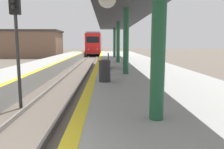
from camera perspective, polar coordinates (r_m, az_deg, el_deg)
The scene contains 6 objects.
train at distance 50.04m, azimuth -4.38°, elevation 7.97°, with size 2.88×20.96×4.55m.
signal_near at distance 8.81m, azimuth -23.80°, elevation 11.46°, with size 0.36×0.31×4.38m.
station_canopy at distance 14.48m, azimuth 2.42°, elevation 14.92°, with size 3.24×26.82×3.45m.
trash_bin at distance 8.80m, azimuth -1.93°, elevation 0.91°, with size 0.49×0.49×0.86m.
bench at distance 13.56m, azimuth -1.49°, elevation 3.74°, with size 0.44×1.94×0.92m.
station_building at distance 41.27m, azimuth -19.83°, elevation 7.56°, with size 9.63×6.61×4.71m.
Camera 1 is at (2.21, -2.41, 2.46)m, focal length 35.00 mm.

